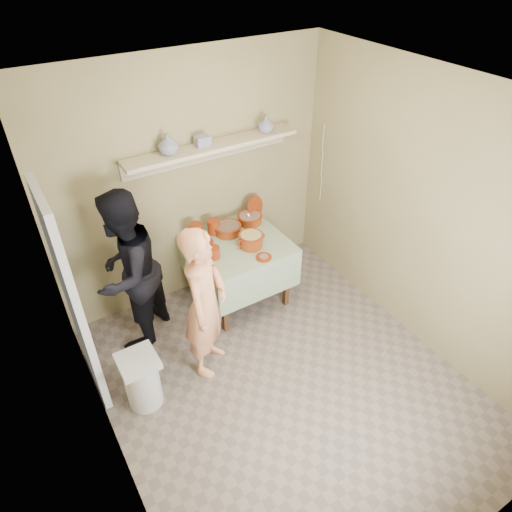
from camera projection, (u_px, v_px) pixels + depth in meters
ground at (285, 384)px, 4.23m from camera, size 3.50×3.50×0.00m
tile_panel at (73, 301)px, 3.66m from camera, size 0.06×0.70×2.00m
plate_stack_a at (197, 232)px, 4.72m from camera, size 0.14×0.14×0.19m
plate_stack_b at (214, 227)px, 4.83m from camera, size 0.13×0.13×0.16m
bowl_stack at (214, 253)px, 4.49m from camera, size 0.12×0.12×0.12m
empty_bowl at (206, 243)px, 4.68m from camera, size 0.16×0.16×0.05m
propped_lid at (255, 207)px, 5.08m from camera, size 0.27×0.17×0.26m
vase_right at (266, 124)px, 4.58m from camera, size 0.19×0.19×0.17m
vase_left at (168, 144)px, 4.15m from camera, size 0.26×0.26×0.19m
ceramic_box at (203, 141)px, 4.32m from camera, size 0.14×0.10×0.10m
person_cook at (205, 303)px, 3.98m from camera, size 0.66×0.66×1.54m
person_helper at (127, 272)px, 4.23m from camera, size 1.02×1.01×1.66m
room_shell at (293, 242)px, 3.26m from camera, size 3.04×3.54×2.62m
serving_table at (238, 251)px, 4.82m from camera, size 0.97×0.97×0.76m
cazuela_meat_a at (228, 228)px, 4.84m from camera, size 0.30×0.30×0.10m
cazuela_meat_b at (250, 218)px, 5.01m from camera, size 0.28×0.28×0.10m
ladle at (249, 215)px, 4.96m from camera, size 0.08×0.26×0.19m
cazuela_rice at (251, 239)px, 4.64m from camera, size 0.33×0.25×0.14m
front_plate at (264, 257)px, 4.52m from camera, size 0.16×0.16×0.03m
wall_shelf at (212, 148)px, 4.44m from camera, size 1.80×0.25×0.21m
trash_bin at (142, 380)px, 3.92m from camera, size 0.32×0.32×0.56m
electrical_cord at (322, 164)px, 5.11m from camera, size 0.01×0.05×0.90m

